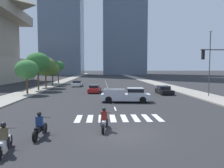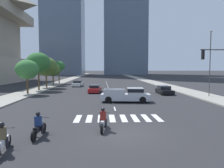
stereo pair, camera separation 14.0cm
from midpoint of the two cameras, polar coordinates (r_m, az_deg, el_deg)
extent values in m
plane|color=#28282B|center=(13.38, 2.83, -12.92)|extent=(800.00, 800.00, 0.00)
cube|color=gray|center=(45.28, 15.75, -0.92)|extent=(4.00, 260.00, 0.15)
cube|color=gray|center=(44.52, -18.42, -1.06)|extent=(4.00, 260.00, 0.15)
cube|color=silver|center=(17.25, -9.14, -9.06)|extent=(0.45, 2.61, 0.01)
cube|color=silver|center=(17.18, -6.11, -9.09)|extent=(0.45, 2.61, 0.01)
cube|color=silver|center=(17.15, -3.07, -9.09)|extent=(0.45, 2.61, 0.01)
cube|color=silver|center=(17.17, -0.03, -9.07)|extent=(0.45, 2.61, 0.01)
cube|color=silver|center=(17.24, 3.00, -9.02)|extent=(0.45, 2.61, 0.01)
cube|color=silver|center=(17.35, 5.99, -8.95)|extent=(0.45, 2.61, 0.01)
cube|color=silver|center=(17.51, 8.94, -8.86)|extent=(0.45, 2.61, 0.01)
cube|color=silver|center=(17.72, 11.82, -8.74)|extent=(0.45, 2.61, 0.01)
cube|color=silver|center=(21.10, 0.65, -6.58)|extent=(0.14, 2.00, 0.01)
cube|color=silver|center=(25.04, 0.07, -4.89)|extent=(0.14, 2.00, 0.01)
cube|color=silver|center=(28.99, -0.34, -3.66)|extent=(0.14, 2.00, 0.01)
cube|color=silver|center=(32.96, -0.66, -2.72)|extent=(0.14, 2.00, 0.01)
cube|color=silver|center=(36.93, -0.90, -1.98)|extent=(0.14, 2.00, 0.01)
cube|color=silver|center=(40.91, -1.10, -1.39)|extent=(0.14, 2.00, 0.01)
cube|color=silver|center=(44.89, -1.26, -0.90)|extent=(0.14, 2.00, 0.01)
cube|color=silver|center=(48.87, -1.40, -0.50)|extent=(0.14, 2.00, 0.01)
cube|color=silver|center=(52.86, -1.52, -0.15)|extent=(0.14, 2.00, 0.01)
cube|color=silver|center=(56.85, -1.62, 0.15)|extent=(0.14, 2.00, 0.01)
cube|color=silver|center=(60.84, -1.70, 0.41)|extent=(0.14, 2.00, 0.01)
cube|color=silver|center=(64.83, -1.78, 0.63)|extent=(0.14, 2.00, 0.01)
cube|color=silver|center=(68.82, -1.85, 0.84)|extent=(0.14, 2.00, 0.01)
cylinder|color=black|center=(12.26, -25.84, -13.46)|extent=(0.20, 0.61, 0.60)
cube|color=silver|center=(11.44, -26.97, -13.61)|extent=(0.40, 1.33, 0.32)
cylinder|color=#B2B2B7|center=(12.09, -26.01, -12.24)|extent=(0.10, 0.32, 0.67)
cylinder|color=black|center=(12.04, -26.00, -10.48)|extent=(0.70, 0.13, 0.04)
cube|color=brown|center=(11.23, -27.19, -11.64)|extent=(0.39, 0.29, 0.55)
sphere|color=black|center=(11.13, -27.25, -9.63)|extent=(0.26, 0.26, 0.26)
cylinder|color=black|center=(11.51, -27.85, -13.80)|extent=(0.14, 0.14, 0.55)
cylinder|color=black|center=(11.41, -26.07, -13.89)|extent=(0.14, 0.14, 0.55)
cylinder|color=black|center=(13.98, -17.69, -11.08)|extent=(0.16, 0.61, 0.60)
cylinder|color=black|center=(12.53, -20.07, -12.92)|extent=(0.16, 0.61, 0.60)
cube|color=black|center=(13.19, -18.83, -11.03)|extent=(0.30, 1.30, 0.32)
cylinder|color=#B2B2B7|center=(13.82, -17.85, -9.98)|extent=(0.08, 0.32, 0.67)
cylinder|color=black|center=(13.78, -17.82, -8.44)|extent=(0.70, 0.08, 0.04)
cube|color=navy|center=(13.00, -19.03, -9.29)|extent=(0.37, 0.26, 0.55)
sphere|color=black|center=(12.91, -19.07, -7.54)|extent=(0.26, 0.26, 0.26)
cylinder|color=black|center=(13.27, -19.57, -11.19)|extent=(0.13, 0.13, 0.55)
cylinder|color=black|center=(13.15, -18.07, -11.29)|extent=(0.13, 0.13, 0.55)
cylinder|color=black|center=(14.72, -2.03, -10.12)|extent=(0.19, 0.61, 0.60)
cylinder|color=black|center=(13.17, -2.71, -11.84)|extent=(0.19, 0.61, 0.60)
cube|color=#B7BABF|center=(13.89, -2.35, -10.05)|extent=(0.36, 1.31, 0.32)
cylinder|color=#B2B2B7|center=(14.55, -2.07, -9.07)|extent=(0.09, 0.32, 0.67)
cylinder|color=black|center=(14.52, -2.06, -7.60)|extent=(0.70, 0.11, 0.04)
cube|color=maroon|center=(13.69, -2.40, -8.39)|extent=(0.38, 0.28, 0.55)
sphere|color=black|center=(13.61, -2.41, -6.72)|extent=(0.26, 0.26, 0.26)
cylinder|color=black|center=(13.92, -3.10, -10.24)|extent=(0.13, 0.13, 0.55)
cylinder|color=black|center=(13.88, -1.60, -10.27)|extent=(0.13, 0.13, 0.55)
cube|color=#B7BABF|center=(25.30, 3.45, -3.45)|extent=(5.87, 2.49, 0.75)
cube|color=#B7BABF|center=(25.26, 6.04, -1.82)|extent=(1.99, 1.95, 0.70)
cube|color=black|center=(25.25, 6.05, -1.63)|extent=(2.02, 1.99, 0.39)
cube|color=#B7BABF|center=(26.16, 0.68, -1.76)|extent=(2.39, 0.31, 0.55)
cube|color=#B7BABF|center=(24.31, 0.52, -2.21)|extent=(2.39, 0.31, 0.55)
cube|color=#B7BABF|center=(25.31, -2.11, -1.96)|extent=(0.26, 1.86, 0.55)
cylinder|color=black|center=(26.28, 7.66, -3.67)|extent=(0.78, 0.33, 0.76)
cylinder|color=black|center=(24.58, 8.01, -4.21)|extent=(0.78, 0.33, 0.76)
cylinder|color=black|center=(26.23, -0.83, -3.65)|extent=(0.78, 0.33, 0.76)
cylinder|color=black|center=(24.52, -1.08, -4.19)|extent=(0.78, 0.33, 0.76)
cube|color=black|center=(34.40, 13.54, -1.82)|extent=(1.98, 4.85, 0.56)
cube|color=black|center=(34.58, 13.46, -0.88)|extent=(1.68, 2.20, 0.53)
cylinder|color=black|center=(33.08, 15.66, -2.29)|extent=(0.24, 0.65, 0.64)
cylinder|color=black|center=(32.63, 12.86, -2.33)|extent=(0.24, 0.65, 0.64)
cylinder|color=black|center=(36.19, 14.16, -1.73)|extent=(0.24, 0.65, 0.64)
cylinder|color=black|center=(35.78, 11.58, -1.75)|extent=(0.24, 0.65, 0.64)
cube|color=silver|center=(47.81, -9.30, -0.09)|extent=(2.12, 4.38, 0.62)
cube|color=black|center=(47.56, -9.36, 0.54)|extent=(1.72, 2.03, 0.46)
cylinder|color=black|center=(49.39, -9.89, -0.14)|extent=(0.27, 0.66, 0.64)
cylinder|color=black|center=(49.09, -8.06, -0.14)|extent=(0.27, 0.66, 0.64)
cylinder|color=black|center=(46.57, -10.61, -0.40)|extent=(0.27, 0.66, 0.64)
cylinder|color=black|center=(46.26, -8.66, -0.41)|extent=(0.27, 0.66, 0.64)
cube|color=maroon|center=(35.52, -4.74, -1.50)|extent=(2.12, 4.79, 0.60)
cube|color=black|center=(35.24, -4.79, -0.65)|extent=(1.69, 2.22, 0.49)
cylinder|color=black|center=(37.20, -5.62, -1.47)|extent=(0.28, 0.66, 0.64)
cylinder|color=black|center=(37.02, -3.26, -1.48)|extent=(0.28, 0.66, 0.64)
cylinder|color=black|center=(34.08, -6.34, -1.98)|extent=(0.28, 0.66, 0.64)
cylinder|color=black|center=(33.88, -3.77, -2.00)|extent=(0.28, 0.66, 0.64)
cylinder|color=#333335|center=(22.61, 27.50, 8.06)|extent=(4.49, 0.10, 0.10)
cube|color=black|center=(21.65, 22.86, 7.21)|extent=(0.20, 0.28, 0.90)
sphere|color=red|center=(21.67, 22.88, 8.00)|extent=(0.18, 0.18, 0.18)
sphere|color=orange|center=(21.65, 22.86, 7.21)|extent=(0.18, 0.18, 0.18)
sphere|color=green|center=(21.63, 22.84, 6.41)|extent=(0.18, 0.18, 0.18)
cylinder|color=#3F3F42|center=(32.34, 24.38, 4.81)|extent=(0.12, 0.12, 8.74)
ellipsoid|color=beige|center=(32.73, 24.62, 12.65)|extent=(0.50, 0.24, 0.20)
cylinder|color=#4C3823|center=(34.48, -21.70, -0.55)|extent=(0.28, 0.28, 2.29)
ellipsoid|color=#387538|center=(34.38, -21.81, 3.62)|extent=(3.39, 3.39, 2.88)
cylinder|color=#4C3823|center=(39.92, -19.07, 0.75)|extent=(0.28, 0.28, 3.18)
ellipsoid|color=#2D662D|center=(39.88, -19.18, 5.42)|extent=(4.14, 4.14, 3.52)
cylinder|color=#4C3823|center=(44.91, -17.24, 0.66)|extent=(0.28, 0.28, 2.44)
ellipsoid|color=#426028|center=(44.84, -17.32, 4.45)|extent=(4.37, 4.37, 3.71)
cylinder|color=#4C3823|center=(50.74, -15.57, 0.96)|extent=(0.28, 0.28, 2.24)
ellipsoid|color=#426028|center=(50.67, -15.62, 3.70)|extent=(3.26, 3.26, 2.77)
cylinder|color=#4C3823|center=(57.29, -14.11, 1.79)|extent=(0.28, 0.28, 3.18)
ellipsoid|color=#2D662D|center=(57.25, -14.16, 4.62)|extent=(3.10, 3.10, 2.63)
cube|color=slate|center=(153.83, 2.99, 17.66)|extent=(27.85, 27.65, 80.01)
camera|label=1|loc=(0.07, -90.15, -0.01)|focal=34.43mm
camera|label=2|loc=(0.07, 89.85, 0.01)|focal=34.43mm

